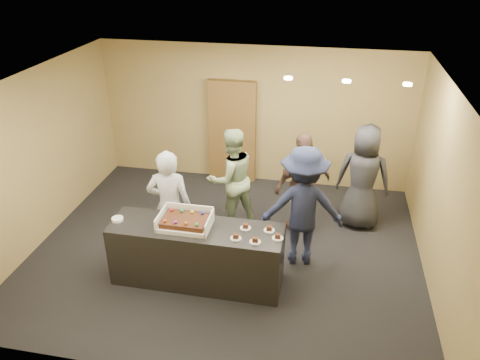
# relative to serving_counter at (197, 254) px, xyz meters

# --- Properties ---
(room) EXTENTS (6.04, 6.00, 2.70)m
(room) POSITION_rel_serving_counter_xyz_m (0.24, 0.82, 0.90)
(room) COLOR black
(room) RESTS_ON ground
(serving_counter) EXTENTS (2.40, 0.70, 0.90)m
(serving_counter) POSITION_rel_serving_counter_xyz_m (0.00, 0.00, 0.00)
(serving_counter) COLOR black
(serving_counter) RESTS_ON floor
(storage_cabinet) EXTENTS (0.93, 0.15, 2.05)m
(storage_cabinet) POSITION_rel_serving_counter_xyz_m (-0.18, 3.23, 0.57)
(storage_cabinet) COLOR brown
(storage_cabinet) RESTS_ON floor
(cake_box) EXTENTS (0.71, 0.49, 0.21)m
(cake_box) POSITION_rel_serving_counter_xyz_m (-0.15, 0.03, 0.50)
(cake_box) COLOR white
(cake_box) RESTS_ON serving_counter
(sheet_cake) EXTENTS (0.60, 0.42, 0.12)m
(sheet_cake) POSITION_rel_serving_counter_xyz_m (-0.15, -0.00, 0.55)
(sheet_cake) COLOR #3A1C0D
(sheet_cake) RESTS_ON cake_box
(plate_stack) EXTENTS (0.16, 0.16, 0.04)m
(plate_stack) POSITION_rel_serving_counter_xyz_m (-1.12, -0.04, 0.47)
(plate_stack) COLOR white
(plate_stack) RESTS_ON serving_counter
(slice_a) EXTENTS (0.15, 0.15, 0.07)m
(slice_a) POSITION_rel_serving_counter_xyz_m (0.59, -0.15, 0.47)
(slice_a) COLOR white
(slice_a) RESTS_ON serving_counter
(slice_b) EXTENTS (0.15, 0.15, 0.07)m
(slice_b) POSITION_rel_serving_counter_xyz_m (0.67, 0.12, 0.47)
(slice_b) COLOR white
(slice_b) RESTS_ON serving_counter
(slice_c) EXTENTS (0.15, 0.15, 0.07)m
(slice_c) POSITION_rel_serving_counter_xyz_m (0.85, -0.18, 0.47)
(slice_c) COLOR white
(slice_c) RESTS_ON serving_counter
(slice_d) EXTENTS (0.15, 0.15, 0.07)m
(slice_d) POSITION_rel_serving_counter_xyz_m (0.99, 0.12, 0.47)
(slice_d) COLOR white
(slice_d) RESTS_ON serving_counter
(slice_e) EXTENTS (0.15, 0.15, 0.07)m
(slice_e) POSITION_rel_serving_counter_xyz_m (1.13, -0.04, 0.47)
(slice_e) COLOR white
(slice_e) RESTS_ON serving_counter
(person_server_grey) EXTENTS (0.71, 0.51, 1.79)m
(person_server_grey) POSITION_rel_serving_counter_xyz_m (-0.53, 0.48, 0.44)
(person_server_grey) COLOR #ABABB1
(person_server_grey) RESTS_ON floor
(person_sage_man) EXTENTS (1.08, 1.04, 1.75)m
(person_sage_man) POSITION_rel_serving_counter_xyz_m (0.16, 1.57, 0.42)
(person_sage_man) COLOR #98AF7D
(person_sage_man) RESTS_ON floor
(person_navy_man) EXTENTS (1.30, 0.86, 1.87)m
(person_navy_man) POSITION_rel_serving_counter_xyz_m (1.40, 0.77, 0.49)
(person_navy_man) COLOR #1C223E
(person_navy_man) RESTS_ON floor
(person_brown_extra) EXTENTS (1.06, 0.95, 1.73)m
(person_brown_extra) POSITION_rel_serving_counter_xyz_m (1.34, 1.62, 0.42)
(person_brown_extra) COLOR #50362B
(person_brown_extra) RESTS_ON floor
(person_dark_suit) EXTENTS (0.96, 0.69, 1.81)m
(person_dark_suit) POSITION_rel_serving_counter_xyz_m (2.30, 1.97, 0.45)
(person_dark_suit) COLOR #2A2B2F
(person_dark_suit) RESTS_ON floor
(ceiling_spotlights) EXTENTS (1.72, 0.12, 0.03)m
(ceiling_spotlights) POSITION_rel_serving_counter_xyz_m (1.84, 1.32, 2.22)
(ceiling_spotlights) COLOR #FFEAC6
(ceiling_spotlights) RESTS_ON ceiling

